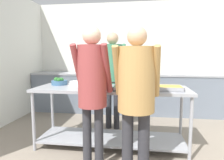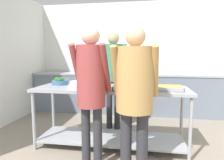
% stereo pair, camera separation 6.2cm
% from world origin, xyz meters
% --- Properties ---
extents(wall_rear, '(4.63, 0.06, 2.65)m').
position_xyz_m(wall_rear, '(0.00, 3.96, 1.32)').
color(wall_rear, silver).
rests_on(wall_rear, ground_plane).
extents(back_counter, '(4.47, 0.65, 0.94)m').
position_xyz_m(back_counter, '(0.00, 3.59, 0.47)').
color(back_counter, slate).
rests_on(back_counter, ground_plane).
extents(serving_counter, '(2.22, 0.71, 0.89)m').
position_xyz_m(serving_counter, '(-0.09, 1.74, 0.60)').
color(serving_counter, '#9EA0A8').
rests_on(serving_counter, ground_plane).
extents(broccoli_bowl, '(0.25, 0.25, 0.12)m').
position_xyz_m(broccoli_bowl, '(-0.95, 1.91, 0.93)').
color(broccoli_bowl, '#3D668C').
rests_on(broccoli_bowl, serving_counter).
extents(plate_stack, '(0.28, 0.28, 0.06)m').
position_xyz_m(plate_stack, '(-0.65, 1.94, 0.92)').
color(plate_stack, white).
rests_on(plate_stack, serving_counter).
extents(sauce_pan, '(0.42, 0.28, 0.09)m').
position_xyz_m(sauce_pan, '(-0.27, 1.73, 0.93)').
color(sauce_pan, '#9EA0A8').
rests_on(sauce_pan, serving_counter).
extents(serving_tray_vegetables, '(0.40, 0.33, 0.05)m').
position_xyz_m(serving_tray_vegetables, '(0.18, 1.61, 0.91)').
color(serving_tray_vegetables, '#9EA0A8').
rests_on(serving_tray_vegetables, serving_counter).
extents(serving_tray_roast, '(0.48, 0.32, 0.05)m').
position_xyz_m(serving_tray_roast, '(0.66, 1.66, 0.91)').
color(serving_tray_roast, '#9EA0A8').
rests_on(serving_tray_roast, serving_counter).
extents(guest_serving_left, '(0.45, 0.36, 1.68)m').
position_xyz_m(guest_serving_left, '(-0.21, 1.12, 1.04)').
color(guest_serving_left, '#2D2D33').
rests_on(guest_serving_left, ground_plane).
extents(guest_serving_right, '(0.51, 0.40, 1.65)m').
position_xyz_m(guest_serving_right, '(0.29, 1.03, 1.01)').
color(guest_serving_right, '#2D2D33').
rests_on(guest_serving_right, ground_plane).
extents(cook_behind_counter, '(0.47, 0.38, 1.76)m').
position_xyz_m(cook_behind_counter, '(-0.17, 2.47, 1.10)').
color(cook_behind_counter, '#2D2D33').
rests_on(cook_behind_counter, ground_plane).
extents(water_bottle, '(0.08, 0.08, 0.27)m').
position_xyz_m(water_bottle, '(-0.74, 3.68, 1.06)').
color(water_bottle, '#23602D').
rests_on(water_bottle, back_counter).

